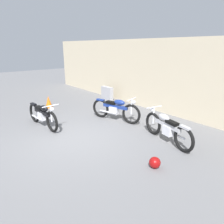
# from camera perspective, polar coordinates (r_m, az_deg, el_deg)

# --- Properties ---
(ground_plane) EXTENTS (40.00, 40.00, 0.00)m
(ground_plane) POSITION_cam_1_polar(r_m,az_deg,el_deg) (6.77, -9.82, -6.77)
(ground_plane) COLOR slate
(building_wall) EXTENTS (18.00, 0.30, 3.07)m
(building_wall) POSITION_cam_1_polar(r_m,az_deg,el_deg) (9.16, 14.33, 9.37)
(building_wall) COLOR beige
(building_wall) RESTS_ON ground_plane
(stone_marker) EXTENTS (0.79, 0.21, 0.74)m
(stone_marker) POSITION_cam_1_polar(r_m,az_deg,el_deg) (10.99, -1.34, 5.00)
(stone_marker) COLOR #9E9EA3
(stone_marker) RESTS_ON ground_plane
(helmet) EXTENTS (0.28, 0.28, 0.28)m
(helmet) POSITION_cam_1_polar(r_m,az_deg,el_deg) (5.16, 11.61, -13.37)
(helmet) COLOR maroon
(helmet) RESTS_ON ground_plane
(traffic_cone) EXTENTS (0.32, 0.32, 0.55)m
(traffic_cone) POSITION_cam_1_polar(r_m,az_deg,el_deg) (10.16, -16.92, 2.66)
(traffic_cone) COLOR orange
(traffic_cone) RESTS_ON ground_plane
(motorcycle_blue) EXTENTS (2.07, 0.87, 0.96)m
(motorcycle_blue) POSITION_cam_1_polar(r_m,az_deg,el_deg) (7.97, 0.99, 0.83)
(motorcycle_blue) COLOR black
(motorcycle_blue) RESTS_ON ground_plane
(motorcycle_black) EXTENTS (2.06, 0.58, 0.93)m
(motorcycle_black) POSITION_cam_1_polar(r_m,az_deg,el_deg) (7.74, -18.43, -0.74)
(motorcycle_black) COLOR black
(motorcycle_black) RESTS_ON ground_plane
(motorcycle_silver) EXTENTS (2.05, 0.70, 0.93)m
(motorcycle_silver) POSITION_cam_1_polar(r_m,az_deg,el_deg) (6.41, 14.76, -4.18)
(motorcycle_silver) COLOR black
(motorcycle_silver) RESTS_ON ground_plane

